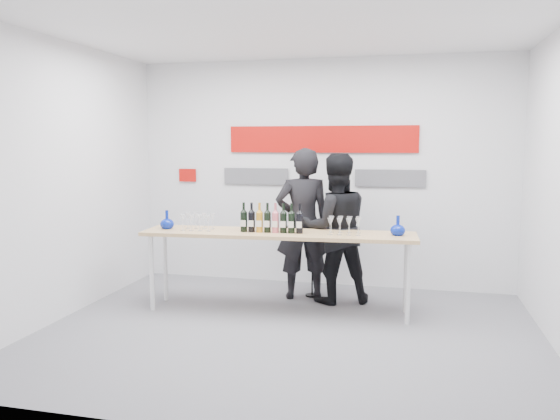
{
  "coord_description": "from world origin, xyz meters",
  "views": [
    {
      "loc": [
        1.16,
        -5.19,
        1.91
      ],
      "look_at": [
        -0.27,
        0.75,
        1.15
      ],
      "focal_mm": 35.0,
      "sensor_mm": 36.0,
      "label": 1
    }
  ],
  "objects_px": {
    "tasting_table": "(278,238)",
    "mic_stand": "(312,262)",
    "presenter_left": "(303,224)",
    "presenter_right": "(335,228)"
  },
  "relations": [
    {
      "from": "tasting_table",
      "to": "mic_stand",
      "type": "height_order",
      "value": "mic_stand"
    },
    {
      "from": "tasting_table",
      "to": "presenter_right",
      "type": "height_order",
      "value": "presenter_right"
    },
    {
      "from": "presenter_left",
      "to": "tasting_table",
      "type": "bearing_deg",
      "value": 57.71
    },
    {
      "from": "presenter_right",
      "to": "mic_stand",
      "type": "height_order",
      "value": "presenter_right"
    },
    {
      "from": "presenter_left",
      "to": "mic_stand",
      "type": "relative_size",
      "value": 1.29
    },
    {
      "from": "presenter_left",
      "to": "presenter_right",
      "type": "relative_size",
      "value": 1.03
    },
    {
      "from": "tasting_table",
      "to": "presenter_right",
      "type": "distance_m",
      "value": 0.79
    },
    {
      "from": "tasting_table",
      "to": "presenter_right",
      "type": "relative_size",
      "value": 1.73
    },
    {
      "from": "tasting_table",
      "to": "mic_stand",
      "type": "distance_m",
      "value": 0.86
    },
    {
      "from": "presenter_left",
      "to": "mic_stand",
      "type": "height_order",
      "value": "presenter_left"
    }
  ]
}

